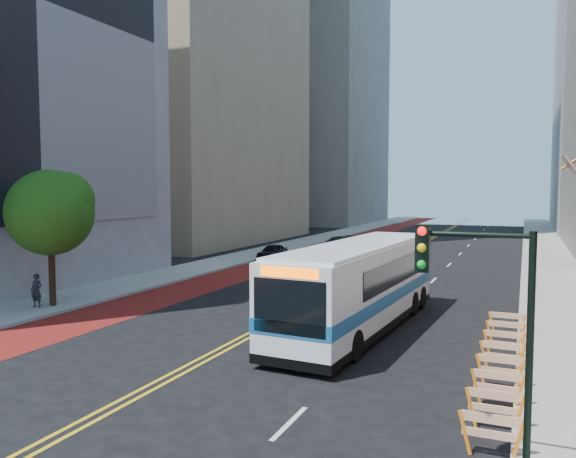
# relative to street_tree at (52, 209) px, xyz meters

# --- Properties ---
(ground) EXTENTS (160.00, 160.00, 0.00)m
(ground) POSITION_rel_street_tree_xyz_m (11.24, -6.04, -4.91)
(ground) COLOR black
(ground) RESTS_ON ground
(sidewalk_left) EXTENTS (4.00, 140.00, 0.15)m
(sidewalk_left) POSITION_rel_street_tree_xyz_m (-0.76, 23.96, -4.84)
(sidewalk_left) COLOR gray
(sidewalk_left) RESTS_ON ground
(sidewalk_right) EXTENTS (4.00, 140.00, 0.15)m
(sidewalk_right) POSITION_rel_street_tree_xyz_m (23.24, 23.96, -4.84)
(sidewalk_right) COLOR gray
(sidewalk_right) RESTS_ON ground
(bus_lane_paint) EXTENTS (3.60, 140.00, 0.01)m
(bus_lane_paint) POSITION_rel_street_tree_xyz_m (3.14, 23.96, -4.91)
(bus_lane_paint) COLOR #610D13
(bus_lane_paint) RESTS_ON ground
(center_line_inner) EXTENTS (0.14, 140.00, 0.01)m
(center_line_inner) POSITION_rel_street_tree_xyz_m (11.06, 23.96, -4.91)
(center_line_inner) COLOR gold
(center_line_inner) RESTS_ON ground
(center_line_outer) EXTENTS (0.14, 140.00, 0.01)m
(center_line_outer) POSITION_rel_street_tree_xyz_m (11.42, 23.96, -4.91)
(center_line_outer) COLOR gold
(center_line_outer) RESTS_ON ground
(lane_dashes) EXTENTS (0.14, 98.20, 0.01)m
(lane_dashes) POSITION_rel_street_tree_xyz_m (16.04, 31.96, -4.90)
(lane_dashes) COLOR silver
(lane_dashes) RESTS_ON ground
(midrise_left_far) EXTENTS (20.00, 26.00, 65.00)m
(midrise_left_far) POSITION_rel_street_tree_xyz_m (-12.76, 71.96, 27.59)
(midrise_left_far) COLOR slate
(midrise_left_far) RESTS_ON ground
(construction_barriers) EXTENTS (1.42, 10.91, 1.00)m
(construction_barriers) POSITION_rel_street_tree_xyz_m (20.84, -2.62, -4.24)
(construction_barriers) COLOR orange
(construction_barriers) RESTS_ON ground
(street_tree) EXTENTS (4.20, 4.20, 6.70)m
(street_tree) POSITION_rel_street_tree_xyz_m (0.00, 0.00, 0.00)
(street_tree) COLOR black
(street_tree) RESTS_ON sidewalk_left
(traffic_signal) EXTENTS (2.21, 0.34, 5.07)m
(traffic_signal) POSITION_rel_street_tree_xyz_m (20.66, -9.55, -1.19)
(traffic_signal) COLOR black
(traffic_signal) RESTS_ON sidewalk_right
(transit_bus) EXTENTS (3.78, 13.45, 3.65)m
(transit_bus) POSITION_rel_street_tree_xyz_m (15.09, 1.98, -3.00)
(transit_bus) COLOR silver
(transit_bus) RESTS_ON ground
(car_a) EXTENTS (1.55, 3.77, 1.28)m
(car_a) POSITION_rel_street_tree_xyz_m (1.94, 21.75, -4.27)
(car_a) COLOR black
(car_a) RESTS_ON ground
(car_b) EXTENTS (2.50, 4.34, 1.35)m
(car_b) POSITION_rel_street_tree_xyz_m (6.42, 24.47, -4.23)
(car_b) COLOR black
(car_b) RESTS_ON ground
(car_c) EXTENTS (3.66, 5.42, 1.46)m
(car_c) POSITION_rel_street_tree_xyz_m (5.43, 28.75, -4.18)
(car_c) COLOR black
(car_c) RESTS_ON ground
(pedestrian) EXTENTS (0.65, 0.47, 1.64)m
(pedestrian) POSITION_rel_street_tree_xyz_m (-0.43, -0.69, -3.94)
(pedestrian) COLOR black
(pedestrian) RESTS_ON sidewalk_left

